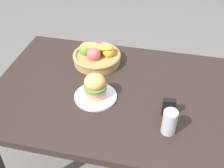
{
  "coord_description": "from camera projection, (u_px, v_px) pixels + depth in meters",
  "views": [
    {
      "loc": [
        0.2,
        -1.13,
        1.74
      ],
      "look_at": [
        -0.05,
        -0.02,
        0.81
      ],
      "focal_mm": 45.43,
      "sensor_mm": 36.0,
      "label": 1
    }
  ],
  "objects": [
    {
      "name": "dining_table",
      "position": [
        122.0,
        105.0,
        1.58
      ],
      "size": [
        1.4,
        0.9,
        0.75
      ],
      "color": "#2D231E",
      "rests_on": "ground_plane"
    },
    {
      "name": "plate",
      "position": [
        96.0,
        96.0,
        1.47
      ],
      "size": [
        0.22,
        0.22,
        0.01
      ],
      "primitive_type": "cylinder",
      "color": "white",
      "rests_on": "dining_table"
    },
    {
      "name": "sandwich",
      "position": [
        95.0,
        86.0,
        1.43
      ],
      "size": [
        0.12,
        0.12,
        0.13
      ],
      "color": "#E5BC75",
      "rests_on": "plate"
    },
    {
      "name": "soda_can",
      "position": [
        170.0,
        122.0,
        1.25
      ],
      "size": [
        0.07,
        0.07,
        0.13
      ],
      "color": "silver",
      "rests_on": "dining_table"
    },
    {
      "name": "fruit_basket",
      "position": [
        97.0,
        55.0,
        1.69
      ],
      "size": [
        0.29,
        0.29,
        0.13
      ],
      "color": "tan",
      "rests_on": "dining_table"
    },
    {
      "name": "napkin_holder",
      "position": [
        169.0,
        107.0,
        1.35
      ],
      "size": [
        0.06,
        0.04,
        0.09
      ],
      "primitive_type": "cube",
      "rotation": [
        0.0,
        0.0,
        0.11
      ],
      "color": "black",
      "rests_on": "dining_table"
    }
  ]
}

